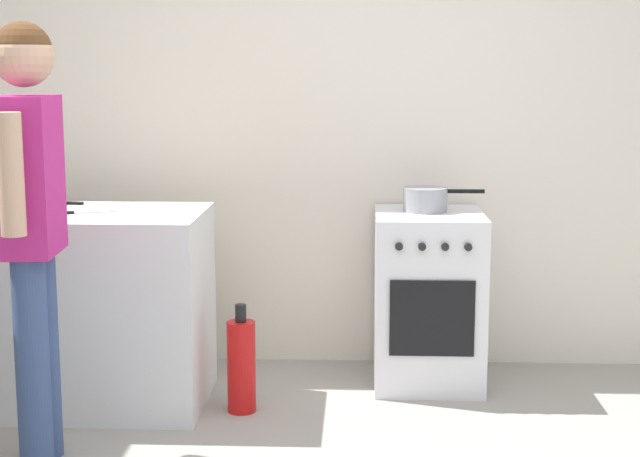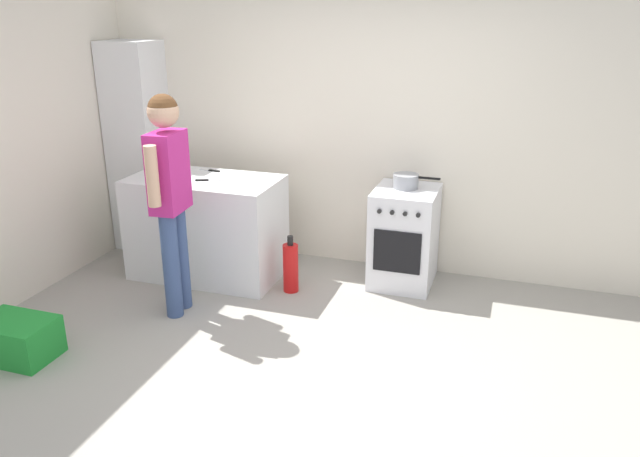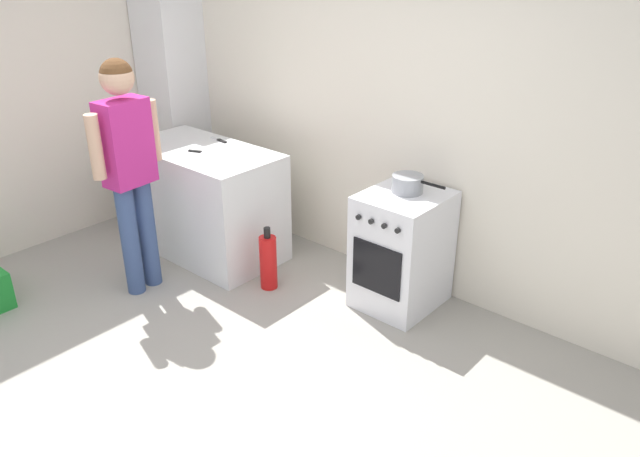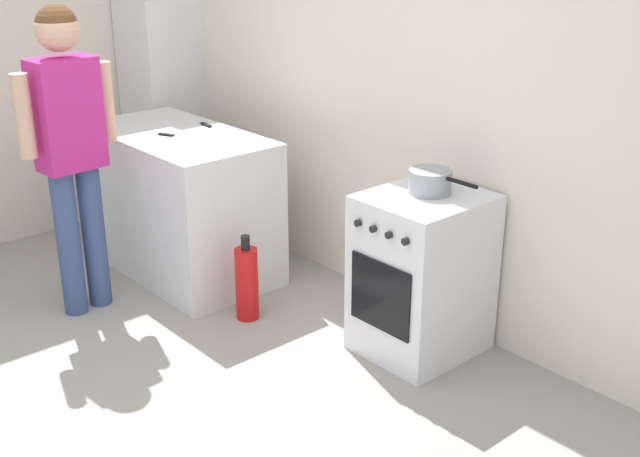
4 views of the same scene
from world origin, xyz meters
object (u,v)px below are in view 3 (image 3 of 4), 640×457
at_px(knife_carving, 206,153).
at_px(person, 128,157).
at_px(oven_left, 402,250).
at_px(pot, 408,184).
at_px(knife_paring, 220,140).
at_px(fire_extinguisher, 268,262).
at_px(larder_cabinet, 175,106).

bearing_deg(knife_carving, person, -90.32).
distance_m(oven_left, pot, 0.49).
bearing_deg(knife_paring, person, -80.52).
relative_size(oven_left, knife_carving, 2.69).
relative_size(pot, knife_carving, 1.25).
height_order(pot, fire_extinguisher, pot).
bearing_deg(knife_carving, fire_extinguisher, -4.98).
height_order(oven_left, knife_paring, knife_paring).
bearing_deg(larder_cabinet, knife_paring, -14.76).
bearing_deg(larder_cabinet, fire_extinguisher, -18.05).
relative_size(knife_paring, larder_cabinet, 0.11).
relative_size(pot, person, 0.23).
height_order(knife_carving, larder_cabinet, larder_cabinet).
relative_size(pot, knife_paring, 1.87).
height_order(person, fire_extinguisher, person).
bearing_deg(pot, knife_carving, -163.62).
distance_m(knife_paring, fire_extinguisher, 1.17).
bearing_deg(larder_cabinet, oven_left, -2.21).
bearing_deg(larder_cabinet, knife_carving, -25.94).
height_order(oven_left, knife_carving, knife_carving).
height_order(knife_paring, person, person).
height_order(oven_left, fire_extinguisher, oven_left).
height_order(oven_left, larder_cabinet, larder_cabinet).
bearing_deg(fire_extinguisher, oven_left, 28.78).
bearing_deg(knife_carving, larder_cabinet, 154.06).
relative_size(person, fire_extinguisher, 3.44).
distance_m(knife_paring, larder_cabinet, 0.94).
relative_size(knife_paring, person, 0.12).
xyz_separation_m(oven_left, pot, (-0.02, 0.05, 0.48)).
bearing_deg(fire_extinguisher, larder_cabinet, 161.95).
bearing_deg(person, knife_carving, 89.68).
relative_size(oven_left, knife_paring, 4.02).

